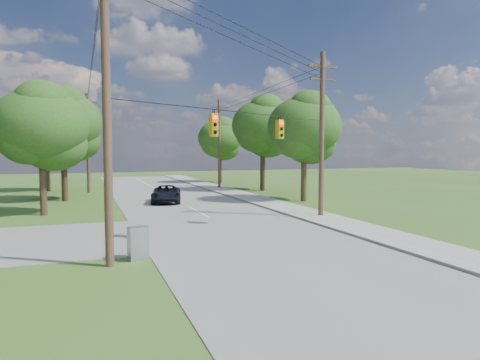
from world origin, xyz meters
name	(u,v)px	position (x,y,z in m)	size (l,w,h in m)	color
ground	(230,258)	(0.00, 0.00, 0.00)	(140.00, 140.00, 0.00)	#375B1E
main_road	(236,232)	(2.00, 5.00, 0.01)	(10.00, 100.00, 0.03)	gray
sidewalk_east	(345,224)	(8.70, 5.00, 0.06)	(2.60, 100.00, 0.12)	#A9A69E
pole_sw	(106,97)	(-4.60, 0.40, 6.23)	(2.00, 0.32, 12.00)	brown
pole_ne	(322,132)	(8.90, 8.00, 5.47)	(2.00, 0.32, 10.50)	brown
pole_north_e	(219,143)	(8.90, 30.00, 5.13)	(2.00, 0.32, 10.00)	brown
pole_north_w	(88,142)	(-5.00, 30.00, 5.13)	(2.00, 0.32, 10.00)	brown
power_lines	(195,76)	(1.50, 11.54, 9.15)	(13.93, 29.62, 4.93)	black
traffic_signals	(250,127)	(2.55, 4.43, 5.50)	(4.91, 3.27, 1.05)	gold
tree_w_near	(41,126)	(-8.00, 15.00, 5.92)	(6.00, 6.00, 8.40)	#453422
tree_w_mid	(63,123)	(-7.00, 23.00, 6.58)	(6.40, 6.40, 9.22)	#453422
tree_w_far	(47,132)	(-9.00, 33.00, 6.25)	(6.00, 6.00, 8.73)	#453422
tree_e_near	(304,127)	(12.00, 16.00, 6.25)	(6.20, 6.20, 8.81)	#453422
tree_e_mid	(263,126)	(12.50, 26.00, 6.91)	(6.60, 6.60, 9.64)	#453422
tree_e_far	(220,138)	(11.50, 38.00, 5.92)	(5.80, 5.80, 8.32)	#453422
car_main_north	(166,194)	(0.89, 18.93, 0.73)	(2.31, 5.00, 1.39)	black
control_cabinet	(138,243)	(-3.50, 1.00, 0.66)	(0.73, 0.53, 1.32)	#94979A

